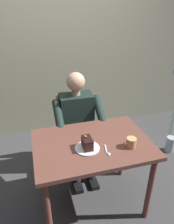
# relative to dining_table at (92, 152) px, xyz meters

# --- Properties ---
(ground_plane) EXTENTS (14.00, 14.00, 0.00)m
(ground_plane) POSITION_rel_dining_table_xyz_m (0.00, 0.00, -0.66)
(ground_plane) COLOR #414142
(cafe_rear_panel) EXTENTS (6.40, 0.12, 3.00)m
(cafe_rear_panel) POSITION_rel_dining_table_xyz_m (0.00, -1.59, 0.84)
(cafe_rear_panel) COLOR #AAAD8C
(cafe_rear_panel) RESTS_ON ground
(dining_table) EXTENTS (1.02, 0.70, 0.76)m
(dining_table) POSITION_rel_dining_table_xyz_m (0.00, 0.00, 0.00)
(dining_table) COLOR brown
(dining_table) RESTS_ON ground
(chair) EXTENTS (0.42, 0.42, 0.89)m
(chair) POSITION_rel_dining_table_xyz_m (0.00, -0.70, -0.17)
(chair) COLOR brown
(chair) RESTS_ON ground
(seated_person) EXTENTS (0.53, 0.58, 1.20)m
(seated_person) POSITION_rel_dining_table_xyz_m (0.00, -0.52, -0.03)
(seated_person) COLOR #1B2B25
(seated_person) RESTS_ON ground
(dessert_plate) EXTENTS (0.21, 0.21, 0.01)m
(dessert_plate) POSITION_rel_dining_table_xyz_m (0.07, 0.07, 0.11)
(dessert_plate) COLOR white
(dessert_plate) RESTS_ON dining_table
(cake_slice) EXTENTS (0.08, 0.12, 0.11)m
(cake_slice) POSITION_rel_dining_table_xyz_m (0.07, 0.07, 0.16)
(cake_slice) COLOR #351D19
(cake_slice) RESTS_ON dessert_plate
(coffee_cup) EXTENTS (0.12, 0.08, 0.08)m
(coffee_cup) POSITION_rel_dining_table_xyz_m (-0.29, 0.15, 0.15)
(coffee_cup) COLOR tan
(coffee_cup) RESTS_ON dining_table
(dessert_spoon) EXTENTS (0.04, 0.14, 0.01)m
(dessert_spoon) POSITION_rel_dining_table_xyz_m (-0.08, 0.16, 0.10)
(dessert_spoon) COLOR silver
(dessert_spoon) RESTS_ON dining_table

